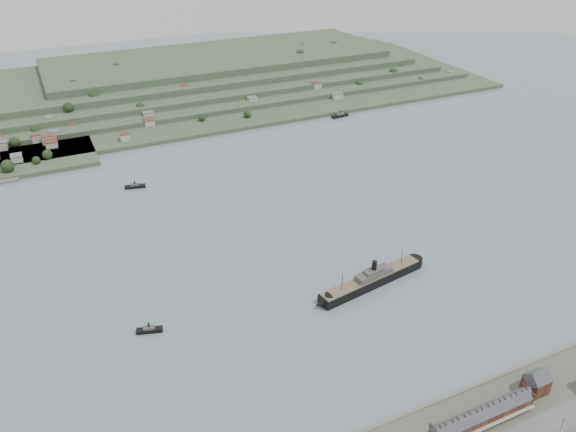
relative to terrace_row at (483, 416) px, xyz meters
name	(u,v)px	position (x,y,z in m)	size (l,w,h in m)	color
ground	(328,244)	(10.00, 168.02, -6.84)	(1400.00, 1400.00, 0.00)	slate
terrace_row	(483,416)	(0.00, 0.00, 0.00)	(55.60, 9.80, 11.07)	#401D16
gabled_building	(537,382)	(37.50, 4.02, 1.34)	(10.40, 10.18, 14.09)	#401D16
far_peninsula	(199,79)	(37.91, 561.12, 5.04)	(760.00, 309.00, 30.00)	#35462F
steamship	(369,281)	(9.98, 114.29, -2.96)	(87.32, 23.42, 21.03)	black
tugboat	(149,330)	(-125.89, 130.33, -5.23)	(15.15, 7.85, 6.59)	black
ferry_west	(135,186)	(-95.68, 314.80, -5.30)	(17.67, 8.41, 6.39)	black
ferry_east	(340,115)	(147.36, 392.31, -5.06)	(20.25, 7.62, 7.41)	black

